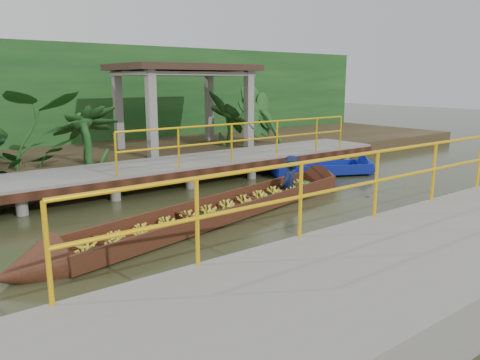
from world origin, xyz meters
TOP-DOWN VIEW (x-y plane):
  - ground at (0.00, 0.00)m, footprint 80.00×80.00m
  - land_strip at (0.00, 7.50)m, footprint 30.00×8.00m
  - far_dock at (0.02, 3.43)m, footprint 16.00×2.06m
  - near_dock at (1.00, -4.20)m, footprint 18.00×2.40m
  - pavilion at (3.00, 6.30)m, footprint 4.40×3.00m
  - foliage_backdrop at (0.00, 10.00)m, footprint 30.00×0.80m
  - vendor_boat at (0.64, 0.21)m, footprint 8.99×2.73m
  - moored_blue_boat at (5.62, 1.52)m, footprint 3.35×2.15m
  - tropical_plants at (-0.85, 5.30)m, footprint 14.42×1.42m

SIDE VIEW (x-z plane):
  - ground at x=0.00m, z-range 0.00..0.00m
  - moored_blue_boat at x=5.62m, z-range -0.25..0.53m
  - land_strip at x=0.00m, z-range 0.00..0.45m
  - vendor_boat at x=0.64m, z-range -0.82..1.35m
  - near_dock at x=1.00m, z-range -0.56..1.16m
  - far_dock at x=0.02m, z-range -0.35..1.30m
  - tropical_plants at x=-0.85m, z-range 0.45..2.23m
  - foliage_backdrop at x=0.00m, z-range 0.00..4.00m
  - pavilion at x=3.00m, z-range 1.32..4.32m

